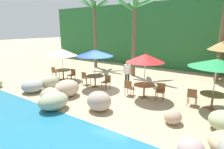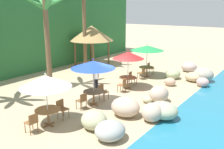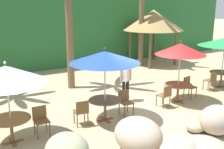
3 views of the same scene
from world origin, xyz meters
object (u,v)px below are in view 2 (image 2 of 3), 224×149
at_px(chair_blue_inland, 82,100).
at_px(umbrella_white, 46,81).
at_px(umbrella_blue, 93,65).
at_px(chair_green_inland, 142,72).
at_px(umbrella_red, 128,55).
at_px(chair_white_seaward, 62,108).
at_px(dining_table_blue, 94,94).
at_px(chair_red_seaward, 132,77).
at_px(dining_table_white, 48,112).
at_px(palm_tree_second, 46,25).
at_px(waiter_in_white, 96,76).
at_px(palm_tree_third, 84,12).
at_px(dining_table_red, 128,79).
at_px(chair_red_inland, 123,84).
at_px(chair_green_seaward, 150,68).
at_px(chair_blue_seaward, 103,91).
at_px(dining_table_green, 146,69).
at_px(umbrella_green, 147,48).
at_px(chair_white_inland, 32,122).

bearing_deg(chair_blue_inland, umbrella_white, 179.74).
height_order(umbrella_blue, chair_green_inland, umbrella_blue).
bearing_deg(umbrella_red, umbrella_white, 179.94).
relative_size(chair_white_seaward, umbrella_red, 0.35).
distance_m(dining_table_blue, chair_red_seaward, 4.19).
xyz_separation_m(dining_table_white, palm_tree_second, (3.51, 4.01, 3.35)).
distance_m(palm_tree_second, waiter_in_white, 4.27).
distance_m(umbrella_white, dining_table_blue, 3.31).
height_order(dining_table_white, palm_tree_third, palm_tree_third).
height_order(dining_table_blue, palm_tree_second, palm_tree_second).
relative_size(dining_table_red, chair_red_seaward, 1.26).
bearing_deg(dining_table_red, chair_blue_inland, -179.95).
height_order(dining_table_white, chair_blue_inland, chair_blue_inland).
bearing_deg(chair_green_inland, umbrella_white, -178.06).
height_order(chair_red_inland, chair_green_seaward, same).
xyz_separation_m(umbrella_red, chair_red_inland, (-0.83, -0.18, -1.63)).
bearing_deg(chair_red_seaward, chair_green_inland, 3.37).
distance_m(umbrella_white, chair_blue_seaward, 4.13).
distance_m(chair_red_inland, dining_table_green, 4.08).
distance_m(chair_white_seaward, palm_tree_third, 11.01).
relative_size(umbrella_green, palm_tree_second, 0.42).
xyz_separation_m(chair_red_inland, umbrella_green, (4.04, 0.59, 1.64)).
bearing_deg(dining_table_red, waiter_in_white, 145.86).
height_order(umbrella_blue, chair_blue_seaward, umbrella_blue).
height_order(dining_table_white, chair_green_seaward, chair_green_seaward).
distance_m(umbrella_red, chair_green_seaward, 4.40).
xyz_separation_m(dining_table_red, chair_green_inland, (2.35, 0.30, -0.10)).
bearing_deg(palm_tree_second, chair_blue_seaward, -85.01).
relative_size(umbrella_blue, waiter_in_white, 1.46).
bearing_deg(chair_white_seaward, chair_blue_inland, -3.48).
height_order(chair_white_inland, dining_table_green, chair_white_inland).
height_order(chair_blue_inland, dining_table_green, chair_blue_inland).
bearing_deg(palm_tree_second, umbrella_blue, -97.13).
distance_m(chair_red_inland, chair_green_inland, 3.22).
relative_size(dining_table_blue, palm_tree_second, 0.19).
relative_size(palm_tree_second, palm_tree_third, 0.82).
height_order(umbrella_blue, chair_blue_inland, umbrella_blue).
relative_size(dining_table_red, chair_red_inland, 1.26).
distance_m(umbrella_red, chair_red_seaward, 1.84).
bearing_deg(dining_table_white, dining_table_red, -0.06).
relative_size(chair_blue_inland, chair_red_inland, 1.00).
relative_size(dining_table_blue, chair_green_inland, 1.26).
bearing_deg(chair_blue_seaward, umbrella_white, -179.27).
xyz_separation_m(dining_table_blue, dining_table_red, (3.35, 0.02, 0.00)).
bearing_deg(chair_white_seaward, chair_green_seaward, 2.95).
height_order(chair_green_inland, palm_tree_third, palm_tree_third).
bearing_deg(dining_table_white, palm_tree_third, 33.74).
xyz_separation_m(dining_table_red, dining_table_green, (3.20, 0.41, 0.00)).
xyz_separation_m(chair_white_inland, umbrella_blue, (3.86, 0.03, 1.66)).
distance_m(umbrella_green, chair_green_inland, 1.85).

